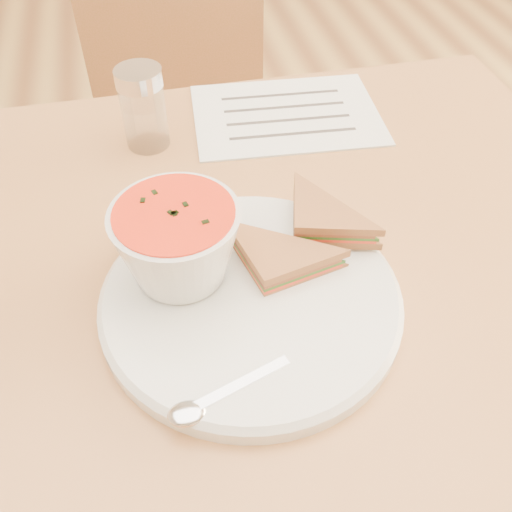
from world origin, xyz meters
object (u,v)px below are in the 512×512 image
object	(u,v)px
chair_far	(188,156)
condiment_shaker	(143,108)
soup_bowl	(178,247)
plate	(251,300)
dining_table	(230,407)

from	to	relation	value
chair_far	condiment_shaker	size ratio (longest dim) A/B	8.18
chair_far	soup_bowl	distance (m)	0.75
chair_far	plate	xyz separation A→B (m)	(-0.01, -0.69, 0.31)
dining_table	condiment_shaker	size ratio (longest dim) A/B	9.14
plate	soup_bowl	bearing A→B (deg)	147.75
chair_far	condiment_shaker	distance (m)	0.53
plate	soup_bowl	world-z (taller)	soup_bowl
chair_far	condiment_shaker	world-z (taller)	chair_far
chair_far	dining_table	bearing A→B (deg)	90.99
soup_bowl	chair_far	bearing A→B (deg)	83.81
dining_table	chair_far	bearing A→B (deg)	87.93
chair_far	condiment_shaker	bearing A→B (deg)	80.88
dining_table	soup_bowl	bearing A→B (deg)	-130.30
dining_table	chair_far	size ratio (longest dim) A/B	1.12
plate	condiment_shaker	xyz separation A→B (m)	(-0.08, 0.31, 0.05)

